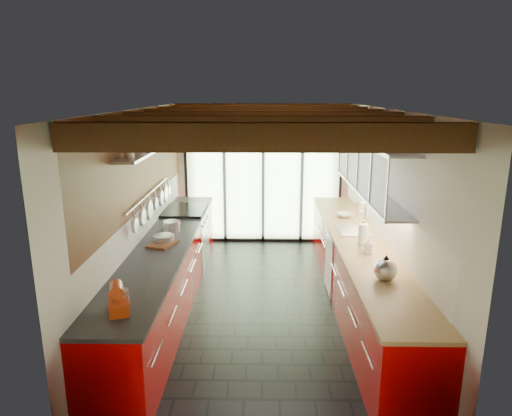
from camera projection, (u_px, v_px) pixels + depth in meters
The scene contains 18 objects.
ground at pixel (262, 304), 6.22m from camera, with size 5.50×5.50×0.00m, color black.
room_shell at pixel (263, 185), 5.81m from camera, with size 5.50×5.50×5.50m.
ceiling_beams at pixel (263, 119), 5.97m from camera, with size 3.14×5.06×4.90m.
glass_door at pixel (263, 156), 8.41m from camera, with size 2.95×0.10×2.90m.
left_counter at pixel (168, 272), 6.12m from camera, with size 0.68×5.00×0.92m.
range_stove at pixel (186, 238), 7.53m from camera, with size 0.66×0.90×0.97m.
right_counter at pixel (358, 273), 6.08m from camera, with size 0.68×5.00×0.92m.
sink_assembly at pixel (355, 229), 6.34m from camera, with size 0.45×0.52×0.43m.
upper_cabinets_right at pixel (371, 166), 6.02m from camera, with size 0.34×3.00×3.00m.
left_wall_fixtures at pixel (153, 171), 6.08m from camera, with size 0.28×2.60×0.96m.
stand_mixer at pixel (119, 299), 4.03m from camera, with size 0.26×0.34×0.28m.
pot_large at pixel (172, 226), 6.35m from camera, with size 0.23×0.23×0.15m, color silver.
pot_small at pixel (164, 239), 5.86m from camera, with size 0.27×0.27×0.10m, color silver.
cutting_board at pixel (163, 244), 5.78m from camera, with size 0.27×0.38×0.03m, color brown.
kettle at pixel (386, 268), 4.70m from camera, with size 0.31×0.33×0.28m.
paper_towel at pixel (363, 235), 5.76m from camera, with size 0.14×0.14×0.32m.
soap_bottle at pixel (368, 246), 5.47m from camera, with size 0.09×0.09×0.20m, color silver.
bowl at pixel (345, 215), 7.07m from camera, with size 0.24×0.24×0.06m, color silver.
Camera 1 is at (0.01, -5.70, 2.81)m, focal length 32.00 mm.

